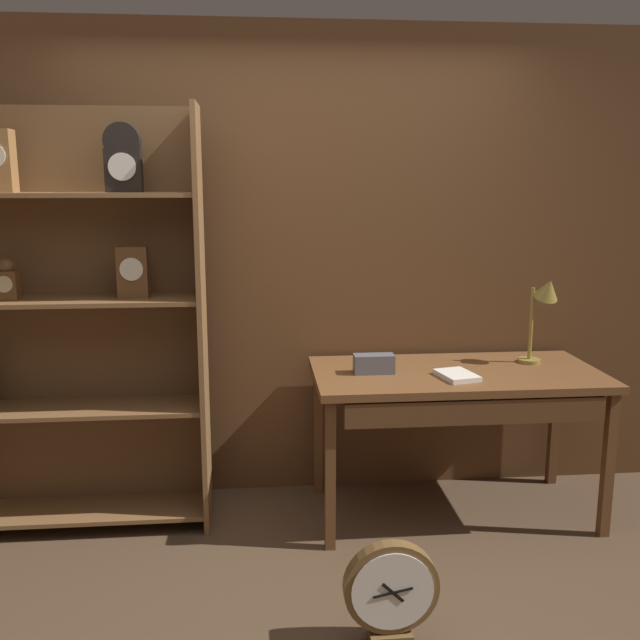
{
  "coord_description": "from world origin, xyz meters",
  "views": [
    {
      "loc": [
        -0.23,
        -2.45,
        1.77
      ],
      "look_at": [
        0.07,
        0.77,
        1.13
      ],
      "focal_mm": 39.22,
      "sensor_mm": 36.0,
      "label": 1
    }
  ],
  "objects_px": {
    "bookshelf": "(70,322)",
    "desk_lamp": "(544,301)",
    "open_repair_manual": "(457,375)",
    "toolbox_small": "(374,364)",
    "workbench": "(457,387)",
    "round_clock_large": "(391,591)"
  },
  "relations": [
    {
      "from": "bookshelf",
      "to": "round_clock_large",
      "type": "height_order",
      "value": "bookshelf"
    },
    {
      "from": "bookshelf",
      "to": "workbench",
      "type": "bearing_deg",
      "value": -2.82
    },
    {
      "from": "toolbox_small",
      "to": "round_clock_large",
      "type": "distance_m",
      "value": 1.21
    },
    {
      "from": "toolbox_small",
      "to": "workbench",
      "type": "bearing_deg",
      "value": -2.84
    },
    {
      "from": "bookshelf",
      "to": "toolbox_small",
      "type": "bearing_deg",
      "value": -2.82
    },
    {
      "from": "bookshelf",
      "to": "round_clock_large",
      "type": "xyz_separation_m",
      "value": [
        1.43,
        -1.1,
        -0.87
      ]
    },
    {
      "from": "bookshelf",
      "to": "desk_lamp",
      "type": "distance_m",
      "value": 2.46
    },
    {
      "from": "toolbox_small",
      "to": "round_clock_large",
      "type": "relative_size",
      "value": 0.5
    },
    {
      "from": "bookshelf",
      "to": "workbench",
      "type": "height_order",
      "value": "bookshelf"
    },
    {
      "from": "round_clock_large",
      "to": "desk_lamp",
      "type": "bearing_deg",
      "value": 47.61
    },
    {
      "from": "workbench",
      "to": "toolbox_small",
      "type": "relative_size",
      "value": 7.23
    },
    {
      "from": "open_repair_manual",
      "to": "round_clock_large",
      "type": "xyz_separation_m",
      "value": [
        -0.5,
        -0.9,
        -0.6
      ]
    },
    {
      "from": "bookshelf",
      "to": "toolbox_small",
      "type": "xyz_separation_m",
      "value": [
        1.53,
        -0.08,
        -0.23
      ]
    },
    {
      "from": "desk_lamp",
      "to": "round_clock_large",
      "type": "bearing_deg",
      "value": -132.39
    },
    {
      "from": "bookshelf",
      "to": "round_clock_large",
      "type": "bearing_deg",
      "value": -37.68
    },
    {
      "from": "open_repair_manual",
      "to": "round_clock_large",
      "type": "height_order",
      "value": "open_repair_manual"
    },
    {
      "from": "bookshelf",
      "to": "workbench",
      "type": "relative_size",
      "value": 1.42
    },
    {
      "from": "bookshelf",
      "to": "desk_lamp",
      "type": "bearing_deg",
      "value": 0.47
    },
    {
      "from": "toolbox_small",
      "to": "open_repair_manual",
      "type": "distance_m",
      "value": 0.42
    },
    {
      "from": "desk_lamp",
      "to": "open_repair_manual",
      "type": "height_order",
      "value": "desk_lamp"
    },
    {
      "from": "bookshelf",
      "to": "desk_lamp",
      "type": "relative_size",
      "value": 4.39
    },
    {
      "from": "round_clock_large",
      "to": "open_repair_manual",
      "type": "bearing_deg",
      "value": 61.04
    }
  ]
}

